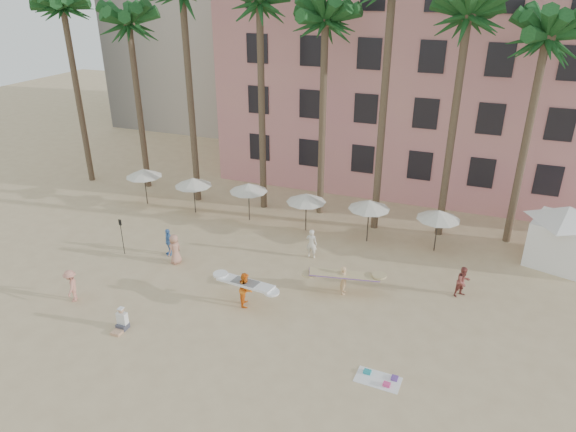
{
  "coord_description": "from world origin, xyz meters",
  "views": [
    {
      "loc": [
        8.45,
        -15.43,
        14.57
      ],
      "look_at": [
        0.27,
        6.0,
        4.0
      ],
      "focal_mm": 32.0,
      "sensor_mm": 36.0,
      "label": 1
    }
  ],
  "objects_px": {
    "carrier_yellow": "(344,278)",
    "carrier_white": "(246,288)",
    "pink_hotel": "(467,77)",
    "cabana": "(564,230)"
  },
  "relations": [
    {
      "from": "pink_hotel",
      "to": "carrier_white",
      "type": "relative_size",
      "value": 11.11
    },
    {
      "from": "pink_hotel",
      "to": "carrier_yellow",
      "type": "relative_size",
      "value": 9.82
    },
    {
      "from": "carrier_yellow",
      "to": "carrier_white",
      "type": "distance_m",
      "value": 5.0
    },
    {
      "from": "cabana",
      "to": "carrier_white",
      "type": "xyz_separation_m",
      "value": [
        -14.67,
        -9.94,
        -1.12
      ]
    },
    {
      "from": "pink_hotel",
      "to": "carrier_yellow",
      "type": "height_order",
      "value": "pink_hotel"
    },
    {
      "from": "pink_hotel",
      "to": "carrier_white",
      "type": "xyz_separation_m",
      "value": [
        -8.05,
        -22.36,
        -7.06
      ]
    },
    {
      "from": "pink_hotel",
      "to": "cabana",
      "type": "xyz_separation_m",
      "value": [
        6.62,
        -12.42,
        -5.93
      ]
    },
    {
      "from": "pink_hotel",
      "to": "carrier_white",
      "type": "height_order",
      "value": "pink_hotel"
    },
    {
      "from": "carrier_yellow",
      "to": "carrier_white",
      "type": "relative_size",
      "value": 1.13
    },
    {
      "from": "cabana",
      "to": "pink_hotel",
      "type": "bearing_deg",
      "value": 118.08
    }
  ]
}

